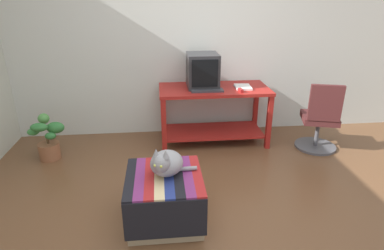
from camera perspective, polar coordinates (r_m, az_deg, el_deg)
name	(u,v)px	position (r m, az deg, el deg)	size (l,w,h in m)	color
ground_plane	(207,216)	(3.06, 2.68, -15.65)	(14.00, 14.00, 0.00)	brown
back_wall	(187,40)	(4.49, -0.94, 14.79)	(8.00, 0.10, 2.60)	silver
desk	(214,105)	(4.27, 3.83, 3.50)	(1.41, 0.68, 0.75)	maroon
tv_monitor	(203,71)	(4.18, 1.87, 9.49)	(0.39, 0.43, 0.43)	#28282B
keyboard	(207,90)	(4.04, 2.66, 6.11)	(0.40, 0.15, 0.02)	#333338
book	(243,87)	(4.23, 8.94, 6.62)	(0.20, 0.25, 0.03)	white
ottoman_with_blanket	(165,198)	(2.90, -4.82, -12.66)	(0.65, 0.70, 0.44)	tan
cat	(166,163)	(2.74, -4.60, -6.67)	(0.45, 0.39, 0.29)	gray
potted_plant	(49,139)	(4.25, -23.87, -2.22)	(0.42, 0.36, 0.54)	brown
office_chair	(320,121)	(4.37, 21.58, 0.60)	(0.52, 0.52, 0.89)	#4C4C51
stapler	(241,90)	(4.05, 8.56, 6.04)	(0.04, 0.11, 0.04)	#A31E1E
pen	(238,85)	(4.33, 8.10, 6.91)	(0.01, 0.01, 0.14)	#B7B7BC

